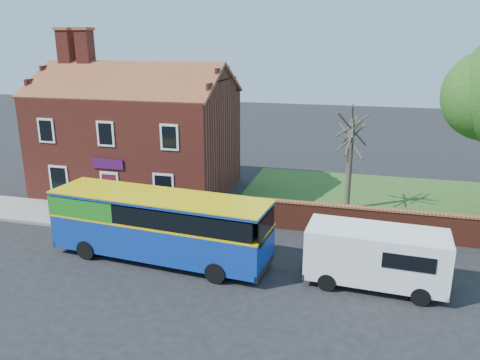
# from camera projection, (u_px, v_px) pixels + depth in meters

# --- Properties ---
(ground) EXTENTS (120.00, 120.00, 0.00)m
(ground) POSITION_uv_depth(u_px,v_px,m) (170.00, 281.00, 19.87)
(ground) COLOR black
(ground) RESTS_ON ground
(pavement) EXTENTS (18.00, 3.50, 0.12)m
(pavement) POSITION_uv_depth(u_px,v_px,m) (96.00, 217.00, 26.89)
(pavement) COLOR gray
(pavement) RESTS_ON ground
(kerb) EXTENTS (18.00, 0.15, 0.14)m
(kerb) POSITION_uv_depth(u_px,v_px,m) (79.00, 228.00, 25.27)
(kerb) COLOR slate
(kerb) RESTS_ON ground
(grass_strip) EXTENTS (26.00, 12.00, 0.04)m
(grass_strip) POSITION_uv_depth(u_px,v_px,m) (450.00, 207.00, 28.73)
(grass_strip) COLOR #426B28
(grass_strip) RESTS_ON ground
(shop_building) EXTENTS (12.30, 8.13, 10.50)m
(shop_building) POSITION_uv_depth(u_px,v_px,m) (138.00, 140.00, 31.27)
(shop_building) COLOR maroon
(shop_building) RESTS_ON ground
(boundary_wall) EXTENTS (22.00, 0.38, 1.60)m
(boundary_wall) POSITION_uv_depth(u_px,v_px,m) (471.00, 231.00, 22.94)
(boundary_wall) COLOR maroon
(boundary_wall) RESTS_ON ground
(bus) EXTENTS (10.45, 3.55, 3.12)m
(bus) POSITION_uv_depth(u_px,v_px,m) (153.00, 223.00, 21.47)
(bus) COLOR #0E359C
(bus) RESTS_ON ground
(van_near) EXTENTS (5.72, 2.59, 2.46)m
(van_near) POSITION_uv_depth(u_px,v_px,m) (376.00, 255.00, 19.12)
(van_near) COLOR white
(van_near) RESTS_ON ground
(bare_tree) EXTENTS (2.25, 2.68, 5.99)m
(bare_tree) POSITION_uv_depth(u_px,v_px,m) (350.00, 160.00, 27.47)
(bare_tree) COLOR #4C4238
(bare_tree) RESTS_ON ground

